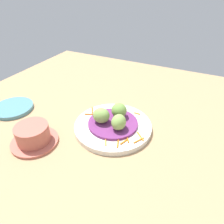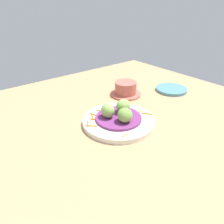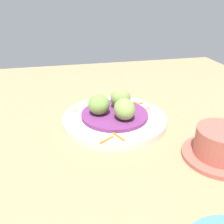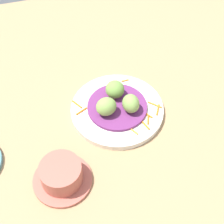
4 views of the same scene
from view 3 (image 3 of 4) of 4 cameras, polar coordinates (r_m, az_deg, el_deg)
table_surface at (r=53.72cm, az=0.32°, el=-5.57°), size 110.00×110.00×2.00cm
main_plate at (r=56.64cm, az=0.59°, el=-1.68°), size 23.41×23.41×1.59cm
cabbage_bed at (r=56.09cm, az=0.59°, el=-0.60°), size 15.00×15.00×0.81cm
carrot_garnish at (r=58.78cm, az=2.13°, el=0.48°), size 21.42×17.91×0.40cm
guac_scoop_left at (r=54.68cm, az=-3.01°, el=1.73°), size 5.31×5.32×4.54cm
guac_scoop_center at (r=52.43cm, az=2.86°, el=0.67°), size 5.68×5.16×4.64cm
guac_scoop_right at (r=57.86cm, az=1.98°, el=3.20°), size 4.30×4.89×4.59cm
terracotta_bowl at (r=48.33cm, az=23.56°, el=-7.05°), size 12.97×12.97×5.77cm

